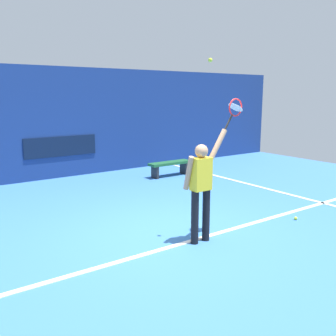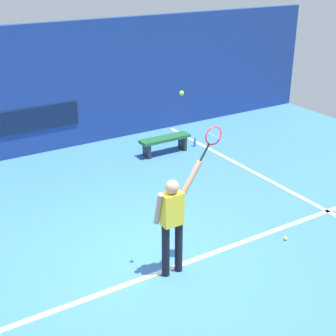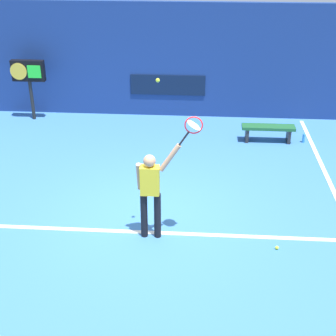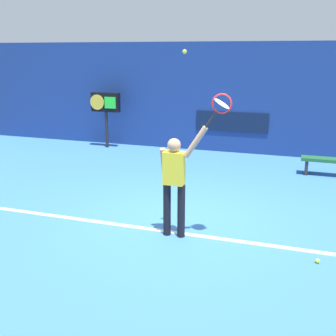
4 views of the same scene
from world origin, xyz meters
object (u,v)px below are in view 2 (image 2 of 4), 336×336
water_bottle (195,142)px  tennis_racket (212,138)px  tennis_ball (182,93)px  tennis_player (172,219)px  spare_ball (286,239)px  court_bench (165,141)px

water_bottle → tennis_racket: bearing=-122.1°
water_bottle → tennis_ball: bearing=-127.1°
tennis_player → spare_ball: (2.31, -0.26, -0.97)m
tennis_ball → spare_ball: 3.70m
tennis_player → water_bottle: tennis_player is taller
tennis_player → tennis_racket: 1.43m
tennis_racket → court_bench: 5.33m
court_bench → tennis_player: bearing=-120.0°
water_bottle → tennis_player: bearing=-128.2°
tennis_ball → court_bench: size_ratio=0.05×
water_bottle → spare_ball: water_bottle is taller
tennis_racket → spare_ball: bearing=-9.1°
tennis_racket → tennis_ball: size_ratio=8.83×
tennis_racket → water_bottle: tennis_racket is taller
court_bench → water_bottle: (0.96, 0.00, -0.22)m
tennis_ball → court_bench: bearing=61.4°
tennis_player → spare_ball: tennis_player is taller
court_bench → spare_ball: bearing=-94.0°
tennis_ball → spare_ball: (2.16, -0.26, -3.00)m
tennis_player → tennis_ball: bearing=1.1°
tennis_player → water_bottle: (3.61, 4.59, -0.89)m
tennis_racket → spare_ball: tennis_racket is taller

